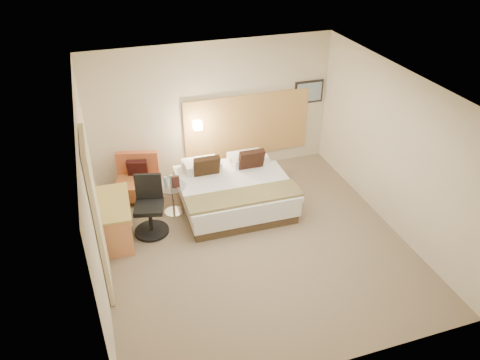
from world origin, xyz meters
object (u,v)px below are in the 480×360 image
object	(u,v)px
side_table	(173,198)
desk	(115,210)
desk_chair	(150,210)
bed	(233,190)
lounge_chair	(138,181)

from	to	relation	value
side_table	desk	bearing A→B (deg)	-157.14
desk_chair	bed	bearing A→B (deg)	12.33
lounge_chair	desk	distance (m)	1.28
bed	desk_chair	distance (m)	1.61
side_table	desk	size ratio (longest dim) A/B	0.48
bed	side_table	bearing A→B (deg)	176.10
desk_chair	lounge_chair	bearing A→B (deg)	92.93
bed	desk	xyz separation A→B (m)	(-2.12, -0.35, 0.25)
lounge_chair	side_table	bearing A→B (deg)	-54.87
side_table	bed	bearing A→B (deg)	-3.90
side_table	desk_chair	world-z (taller)	desk_chair
desk	desk_chair	world-z (taller)	desk_chair
bed	side_table	size ratio (longest dim) A/B	3.57
side_table	lounge_chair	bearing A→B (deg)	125.13
lounge_chair	desk_chair	size ratio (longest dim) A/B	0.91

